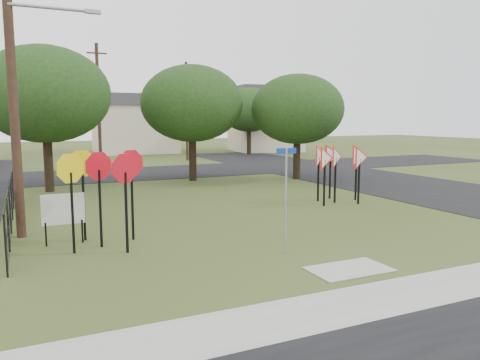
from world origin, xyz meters
name	(u,v)px	position (x,y,z in m)	size (l,w,h in m)	color
ground	(297,246)	(0.00, 0.00, 0.00)	(140.00, 140.00, 0.00)	#35461A
sidewalk	(403,294)	(0.00, -4.20, 0.01)	(30.00, 1.60, 0.02)	#9A9991
planting_strip	(450,316)	(0.00, -5.40, 0.01)	(30.00, 0.80, 0.02)	#35461A
street_right	(381,181)	(12.00, 10.00, 0.01)	(8.00, 50.00, 0.02)	black
street_far	(141,173)	(0.00, 20.00, 0.01)	(60.00, 8.00, 0.02)	black
curb_pad	(349,269)	(0.00, -2.40, 0.01)	(2.00, 1.20, 0.02)	#9A9991
street_name_sign	(286,194)	(-0.74, -0.56, 1.67)	(0.60, 0.06, 2.90)	#93979B
stop_sign_cluster	(102,177)	(-5.11, 2.32, 2.03)	(2.59, 2.12, 2.78)	black
yield_sign_cluster	(338,160)	(5.39, 5.41, 1.89)	(3.27, 1.85, 2.59)	black
info_board	(63,211)	(-6.15, 3.01, 1.00)	(1.21, 0.05, 1.51)	black
utility_pole_main	(14,67)	(-7.24, 4.50, 5.21)	(3.55, 0.33, 10.00)	#3F291D
far_pole_a	(99,106)	(-2.00, 24.00, 4.60)	(1.40, 0.24, 9.00)	#3F291D
far_pole_b	(187,111)	(6.00, 28.00, 4.35)	(1.40, 0.24, 8.50)	#3F291D
fence_run	(11,204)	(-7.60, 6.25, 0.78)	(0.05, 11.55, 1.50)	black
house_mid	(134,123)	(4.00, 40.00, 3.15)	(8.40, 8.40, 6.20)	beige
house_right	(265,119)	(18.00, 36.00, 3.65)	(8.30, 8.30, 7.20)	beige
tree_near_left	(45,94)	(-6.00, 14.00, 4.86)	(6.40, 6.40, 7.27)	black
tree_near_mid	(192,104)	(2.00, 15.00, 4.54)	(6.00, 6.00, 6.80)	black
tree_near_right	(298,109)	(8.00, 13.00, 4.22)	(5.60, 5.60, 6.33)	black
tree_far_right	(249,110)	(14.00, 32.00, 4.54)	(6.00, 6.00, 6.80)	black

